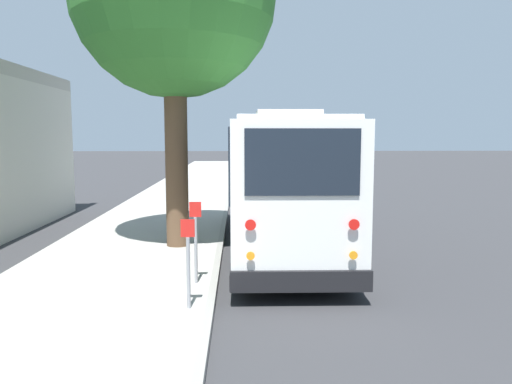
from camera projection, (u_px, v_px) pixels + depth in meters
ground_plane at (289, 240)px, 13.89m from camera, size 160.00×160.00×0.00m
sidewalk_slab at (143, 238)px, 13.74m from camera, size 80.00×4.20×0.15m
curb_strip at (222, 237)px, 13.82m from camera, size 80.00×0.14×0.15m
shuttle_bus at (281, 177)px, 12.67m from camera, size 9.17×2.62×3.42m
parked_sedan_white at (252, 181)px, 25.01m from camera, size 4.15×1.81×1.33m
parked_sedan_black at (250, 171)px, 32.19m from camera, size 4.25×1.90×1.33m
parked_sedan_tan at (245, 165)px, 39.14m from camera, size 4.52×1.92×1.31m
parked_sedan_blue at (245, 161)px, 44.61m from camera, size 4.28×1.84×1.33m
parked_sedan_maroon at (244, 158)px, 51.00m from camera, size 4.72×1.77×1.29m
sign_post_near at (188, 263)px, 7.86m from camera, size 0.06×0.22×1.43m
sign_post_far at (196, 241)px, 9.23m from camera, size 0.06×0.22×1.53m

